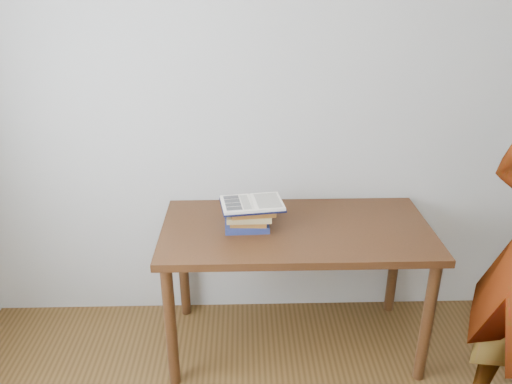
{
  "coord_description": "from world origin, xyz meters",
  "views": [
    {
      "loc": [
        -0.17,
        -0.95,
        2.0
      ],
      "look_at": [
        -0.1,
        1.38,
        0.97
      ],
      "focal_mm": 35.0,
      "sensor_mm": 36.0,
      "label": 1
    }
  ],
  "objects": [
    {
      "name": "room_shell",
      "position": [
        -0.08,
        0.01,
        1.63
      ],
      "size": [
        3.54,
        3.54,
        2.62
      ],
      "color": "#B5B4AB",
      "rests_on": "ground"
    },
    {
      "name": "desk",
      "position": [
        0.11,
        1.38,
        0.67
      ],
      "size": [
        1.43,
        0.71,
        0.76
      ],
      "color": "#452311",
      "rests_on": "ground"
    },
    {
      "name": "book_stack",
      "position": [
        -0.14,
        1.38,
        0.83
      ],
      "size": [
        0.27,
        0.18,
        0.12
      ],
      "color": "#18284A",
      "rests_on": "desk"
    },
    {
      "name": "open_book",
      "position": [
        -0.12,
        1.39,
        0.9
      ],
      "size": [
        0.35,
        0.27,
        0.03
      ],
      "rotation": [
        0.0,
        0.0,
        0.14
      ],
      "color": "black",
      "rests_on": "book_stack"
    }
  ]
}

